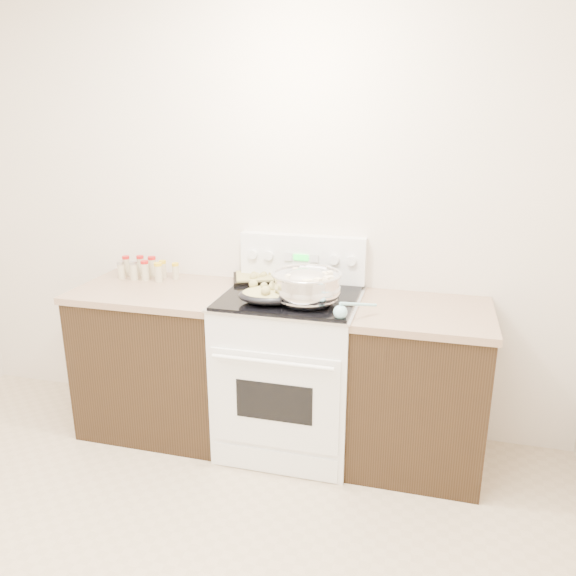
% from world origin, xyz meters
% --- Properties ---
extents(room_shell, '(4.10, 3.60, 2.75)m').
position_xyz_m(room_shell, '(0.00, 0.00, 1.70)').
color(room_shell, silver).
rests_on(room_shell, ground).
extents(counter_left, '(0.93, 0.67, 0.92)m').
position_xyz_m(counter_left, '(-0.48, 1.43, 0.46)').
color(counter_left, black).
rests_on(counter_left, ground).
extents(counter_right, '(0.73, 0.67, 0.92)m').
position_xyz_m(counter_right, '(1.08, 1.43, 0.46)').
color(counter_right, black).
rests_on(counter_right, ground).
extents(kitchen_range, '(0.78, 0.73, 1.22)m').
position_xyz_m(kitchen_range, '(0.35, 1.42, 0.49)').
color(kitchen_range, white).
rests_on(kitchen_range, ground).
extents(mixing_bowl, '(0.43, 0.43, 0.22)m').
position_xyz_m(mixing_bowl, '(0.47, 1.31, 1.03)').
color(mixing_bowl, silver).
rests_on(mixing_bowl, kitchen_range).
extents(roasting_pan, '(0.40, 0.32, 0.11)m').
position_xyz_m(roasting_pan, '(0.28, 1.27, 0.99)').
color(roasting_pan, black).
rests_on(roasting_pan, kitchen_range).
extents(baking_sheet, '(0.42, 0.36, 0.06)m').
position_xyz_m(baking_sheet, '(0.11, 1.67, 0.96)').
color(baking_sheet, black).
rests_on(baking_sheet, kitchen_range).
extents(wooden_spoon, '(0.17, 0.24, 0.04)m').
position_xyz_m(wooden_spoon, '(0.30, 1.38, 0.95)').
color(wooden_spoon, tan).
rests_on(wooden_spoon, kitchen_range).
extents(blue_ladle, '(0.20, 0.20, 0.09)m').
position_xyz_m(blue_ladle, '(0.69, 1.15, 0.97)').
color(blue_ladle, '#90CFD8').
rests_on(blue_ladle, kitchen_range).
extents(spice_jars, '(0.39, 0.15, 0.13)m').
position_xyz_m(spice_jars, '(-0.64, 1.59, 0.98)').
color(spice_jars, '#BFB28C').
rests_on(spice_jars, counter_left).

